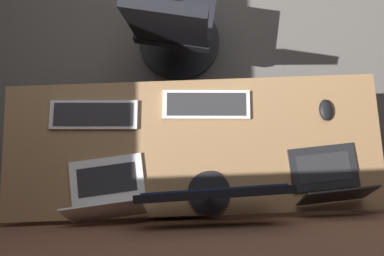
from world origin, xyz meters
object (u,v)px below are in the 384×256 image
(keyboard_spare, at_px, (206,105))
(keyboard_main, at_px, (94,115))
(laptop_leftmost, at_px, (106,192))
(office_chair, at_px, (175,24))
(monitor_primary, at_px, (212,193))
(laptop_left, at_px, (329,178))
(drawer_pedestal, at_px, (182,158))
(mouse_main, at_px, (326,110))

(keyboard_spare, bearing_deg, keyboard_main, 3.21)
(laptop_leftmost, height_order, keyboard_spare, laptop_leftmost)
(keyboard_spare, bearing_deg, office_chair, -74.88)
(monitor_primary, bearing_deg, laptop_left, -175.58)
(drawer_pedestal, height_order, laptop_left, laptop_left)
(laptop_left, relative_size, keyboard_main, 0.78)
(drawer_pedestal, relative_size, mouse_main, 6.68)
(keyboard_main, distance_m, office_chair, 0.76)
(drawer_pedestal, bearing_deg, keyboard_main, -25.31)
(keyboard_main, relative_size, office_chair, 0.44)
(keyboard_main, relative_size, keyboard_spare, 1.00)
(monitor_primary, bearing_deg, keyboard_spare, -90.50)
(laptop_left, relative_size, office_chair, 0.34)
(laptop_leftmost, bearing_deg, mouse_main, -161.50)
(keyboard_main, xyz_separation_m, keyboard_spare, (-0.54, -0.03, 0.00))
(monitor_primary, xyz_separation_m, laptop_left, (-0.54, -0.04, -0.21))
(laptop_leftmost, bearing_deg, laptop_left, -178.62)
(drawer_pedestal, bearing_deg, mouse_main, -166.08)
(laptop_left, xyz_separation_m, keyboard_spare, (0.54, -0.37, -0.04))
(laptop_leftmost, bearing_deg, keyboard_spare, -139.88)
(mouse_main, bearing_deg, laptop_left, 84.66)
(drawer_pedestal, relative_size, keyboard_spare, 1.63)
(office_chair, bearing_deg, keyboard_main, 56.00)
(monitor_primary, xyz_separation_m, keyboard_main, (0.54, -0.38, -0.25))
(mouse_main, bearing_deg, laptop_leftmost, 18.50)
(keyboard_spare, bearing_deg, monitor_primary, 89.50)
(laptop_leftmost, xyz_separation_m, keyboard_spare, (-0.47, -0.40, -0.04))
(monitor_primary, height_order, mouse_main, monitor_primary)
(laptop_leftmost, bearing_deg, office_chair, -108.78)
(mouse_main, xyz_separation_m, office_chair, (0.72, -0.60, -0.29))
(drawer_pedestal, relative_size, laptop_leftmost, 1.89)
(drawer_pedestal, relative_size, monitor_primary, 1.22)
(laptop_left, bearing_deg, drawer_pedestal, -12.53)
(laptop_leftmost, height_order, office_chair, office_chair)
(mouse_main, bearing_deg, keyboard_spare, -4.83)
(laptop_left, distance_m, mouse_main, 0.33)
(drawer_pedestal, xyz_separation_m, keyboard_spare, (-0.13, -0.22, 0.39))
(keyboard_main, bearing_deg, monitor_primary, 144.41)
(monitor_primary, bearing_deg, office_chair, -81.45)
(keyboard_main, bearing_deg, laptop_leftmost, 100.77)
(drawer_pedestal, distance_m, laptop_left, 0.81)
(keyboard_spare, xyz_separation_m, mouse_main, (-0.57, 0.05, 0.01))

